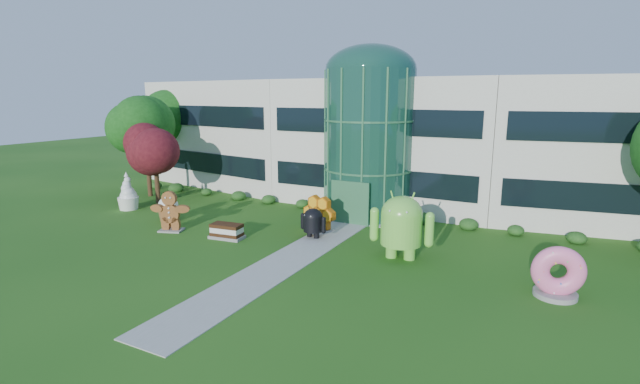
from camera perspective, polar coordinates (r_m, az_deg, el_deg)
The scene contains 14 objects.
ground at distance 22.57m, azimuth -5.79°, elevation -9.44°, with size 140.00×140.00×0.00m, color #215114.
building at distance 37.51m, azimuth 9.47°, elevation 6.34°, with size 46.00×15.00×9.30m, color beige, non-canonical shape.
atrium at distance 31.87m, azimuth 6.05°, elevation 5.92°, with size 6.00×6.00×9.80m, color #194738.
walkway at distance 24.14m, azimuth -3.15°, elevation -7.90°, with size 2.40×20.00×0.04m, color #9E9E93.
tree_red at distance 37.29m, azimuth -19.57°, elevation 3.23°, with size 4.00×4.00×6.00m, color #3F0C14, non-canonical shape.
trees_backdrop at distance 32.87m, azimuth 6.68°, elevation 4.86°, with size 52.00×8.00×8.40m, color #154912, non-canonical shape.
android_green at distance 23.68m, azimuth 9.99°, elevation -3.66°, with size 3.37×2.25×3.82m, color #71CF42, non-canonical shape.
android_black at distance 26.83m, azimuth -0.86°, elevation -3.56°, with size 1.82×1.22×2.07m, color black, non-canonical shape.
donut at distance 21.56m, azimuth 27.21°, elevation -8.64°, with size 2.14×1.03×2.23m, color pink, non-canonical shape.
gingerbread at distance 29.55m, azimuth -17.97°, elevation -2.24°, with size 2.74×1.05×2.53m, color brown, non-canonical shape.
ice_cream_sandwich at distance 27.43m, azimuth -11.41°, elevation -4.74°, with size 1.98×0.99×0.88m, color black, non-canonical shape.
honeycomb at distance 28.36m, azimuth -0.08°, elevation -2.82°, with size 2.49×0.89×1.96m, color #FFA519, non-canonical shape.
froyo at distance 36.21m, azimuth -22.61°, elevation 0.11°, with size 1.58×1.58×2.71m, color white, non-canonical shape.
cupcake at distance 31.97m, azimuth -18.16°, elevation -1.98°, with size 1.40×1.40×1.69m, color white, non-canonical shape.
Camera 1 is at (11.72, -17.45, 8.21)m, focal length 26.00 mm.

